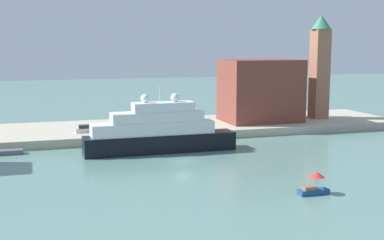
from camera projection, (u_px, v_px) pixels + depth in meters
name	position (u px, v px, depth m)	size (l,w,h in m)	color
ground	(183.00, 161.00, 79.12)	(400.00, 400.00, 0.00)	slate
quay_dock	(146.00, 129.00, 104.56)	(110.00, 22.20, 1.61)	#B7AD99
large_yacht	(158.00, 132.00, 85.62)	(25.80, 4.43, 11.31)	black
small_motorboat	(314.00, 185.00, 61.54)	(3.83, 1.94, 2.80)	navy
work_barge	(4.00, 152.00, 83.94)	(6.07, 1.84, 0.77)	#595966
harbor_building	(260.00, 91.00, 109.68)	(15.96, 11.58, 13.31)	brown
bell_tower	(320.00, 63.00, 113.24)	(4.47, 4.47, 23.05)	#9E664C
parked_car	(86.00, 129.00, 96.06)	(3.93, 1.69, 1.45)	silver
person_figure	(107.00, 131.00, 92.60)	(0.36, 0.36, 1.68)	maroon
mooring_bollard	(156.00, 132.00, 94.66)	(0.36, 0.36, 0.71)	black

